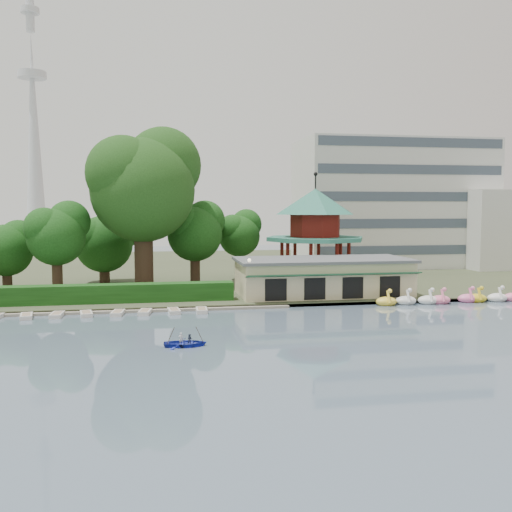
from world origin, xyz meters
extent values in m
plane|color=slate|center=(0.00, 0.00, 0.00)|extent=(220.00, 220.00, 0.00)
cube|color=#424930|center=(0.00, 52.00, 0.20)|extent=(220.00, 70.00, 0.40)
cube|color=gray|center=(0.00, 17.30, 0.15)|extent=(220.00, 0.60, 0.30)
cube|color=gray|center=(-12.00, 17.20, 0.12)|extent=(34.00, 1.60, 0.24)
cube|color=beige|center=(10.00, 22.00, 2.20)|extent=(18.00, 8.00, 3.60)
cube|color=#595B5E|center=(10.00, 22.00, 4.15)|extent=(18.60, 8.60, 0.30)
cube|color=#194C2D|center=(10.00, 17.70, 3.00)|extent=(18.00, 1.59, 0.45)
cylinder|color=beige|center=(12.00, 32.00, 1.00)|extent=(10.40, 10.40, 1.20)
cylinder|color=#2D7460|center=(12.00, 32.00, 5.85)|extent=(12.40, 12.40, 0.50)
cylinder|color=maroon|center=(12.00, 32.00, 7.50)|extent=(6.40, 6.40, 2.80)
cone|color=#2D7460|center=(12.00, 32.00, 10.50)|extent=(10.00, 10.00, 3.20)
cylinder|color=black|center=(12.00, 32.00, 13.00)|extent=(0.16, 0.16, 1.80)
cube|color=silver|center=(30.00, 50.00, 10.40)|extent=(30.00, 14.00, 20.00)
cube|color=silver|center=(46.00, 44.00, 6.40)|extent=(14.00, 10.00, 12.00)
cone|color=silver|center=(-42.00, 140.00, 30.00)|extent=(6.00, 6.00, 60.00)
cylinder|color=silver|center=(-42.00, 140.00, 48.00)|extent=(8.00, 8.00, 2.00)
cylinder|color=silver|center=(-42.00, 140.00, 66.00)|extent=(5.20, 5.20, 1.60)
cube|color=#1A4B15|center=(-15.00, 20.50, 1.30)|extent=(30.00, 2.00, 1.80)
cylinder|color=black|center=(1.50, 19.00, 2.40)|extent=(0.12, 0.12, 4.00)
sphere|color=beige|center=(1.50, 19.00, 4.50)|extent=(0.36, 0.36, 0.36)
cylinder|color=#3A281C|center=(-9.00, 28.00, 4.95)|extent=(2.08, 2.08, 9.09)
sphere|color=#214A17|center=(-9.00, 28.00, 11.67)|extent=(11.55, 11.55, 11.55)
sphere|color=#214A17|center=(-6.69, 29.73, 14.58)|extent=(8.66, 8.66, 8.66)
sphere|color=#214A17|center=(-11.02, 26.84, 13.49)|extent=(8.09, 8.09, 8.09)
cylinder|color=#3A281C|center=(-18.00, 26.00, 2.92)|extent=(1.09, 1.09, 5.03)
sphere|color=#1A4B15|center=(-18.00, 26.00, 6.64)|extent=(6.03, 6.03, 6.03)
sphere|color=#1A4B15|center=(-16.79, 26.90, 8.25)|extent=(4.52, 4.52, 4.52)
sphere|color=#1A4B15|center=(-19.06, 25.40, 7.65)|extent=(4.22, 4.22, 4.22)
cylinder|color=#3A281C|center=(-24.00, 30.00, 2.27)|extent=(1.04, 1.04, 3.73)
sphere|color=#1A4B15|center=(-24.00, 30.00, 5.03)|extent=(5.76, 5.76, 5.76)
sphere|color=#1A4B15|center=(-22.85, 30.86, 6.22)|extent=(4.32, 4.32, 4.32)
cylinder|color=#3A281C|center=(-3.00, 32.00, 2.89)|extent=(1.19, 1.19, 4.97)
sphere|color=#1A4B15|center=(-3.00, 32.00, 6.57)|extent=(6.59, 6.59, 6.59)
sphere|color=#1A4B15|center=(-1.68, 32.99, 8.16)|extent=(4.94, 4.94, 4.94)
sphere|color=#1A4B15|center=(-4.15, 31.34, 7.56)|extent=(4.61, 4.61, 4.61)
cylinder|color=#3A281C|center=(3.00, 36.00, 2.70)|extent=(0.96, 0.96, 4.59)
sphere|color=#1A4B15|center=(3.00, 36.00, 6.09)|extent=(5.34, 5.34, 5.34)
sphere|color=#1A4B15|center=(4.07, 36.80, 7.56)|extent=(4.01, 4.01, 4.01)
sphere|color=#1A4B15|center=(2.07, 35.47, 7.01)|extent=(3.74, 3.74, 3.74)
cylinder|color=#3A281C|center=(-14.00, 36.00, 2.35)|extent=(1.27, 1.27, 3.90)
sphere|color=#1A4B15|center=(-14.00, 36.00, 5.24)|extent=(7.06, 7.06, 7.06)
sphere|color=#1A4B15|center=(-12.59, 37.06, 6.49)|extent=(5.29, 5.29, 5.29)
sphere|color=#1A4B15|center=(-15.24, 35.29, 6.02)|extent=(4.94, 4.94, 4.94)
ellipsoid|color=yellow|center=(14.98, 16.46, 0.35)|extent=(2.16, 1.44, 0.99)
cylinder|color=yellow|center=(14.98, 15.91, 0.90)|extent=(0.26, 0.79, 1.29)
sphere|color=yellow|center=(14.98, 15.61, 1.55)|extent=(0.44, 0.44, 0.44)
ellipsoid|color=white|center=(17.14, 16.61, 0.35)|extent=(2.16, 1.44, 0.99)
cylinder|color=white|center=(17.14, 16.06, 0.90)|extent=(0.26, 0.79, 1.29)
sphere|color=white|center=(17.14, 15.76, 1.55)|extent=(0.44, 0.44, 0.44)
ellipsoid|color=white|center=(19.49, 16.50, 0.35)|extent=(2.16, 1.44, 0.99)
cylinder|color=white|center=(19.49, 15.95, 0.90)|extent=(0.26, 0.79, 1.29)
sphere|color=white|center=(19.49, 15.65, 1.55)|extent=(0.44, 0.44, 0.44)
ellipsoid|color=pink|center=(20.79, 16.47, 0.35)|extent=(2.16, 1.44, 0.99)
cylinder|color=pink|center=(20.79, 15.92, 0.90)|extent=(0.26, 0.79, 1.29)
sphere|color=pink|center=(20.79, 15.62, 1.55)|extent=(0.44, 0.44, 0.44)
ellipsoid|color=pink|center=(24.06, 16.79, 0.35)|extent=(2.16, 1.44, 0.99)
cylinder|color=pink|center=(24.06, 16.24, 0.90)|extent=(0.26, 0.79, 1.29)
sphere|color=pink|center=(24.06, 15.94, 1.55)|extent=(0.44, 0.44, 0.44)
ellipsoid|color=yellow|center=(25.01, 16.73, 0.35)|extent=(2.16, 1.44, 0.99)
cylinder|color=yellow|center=(25.01, 16.18, 0.90)|extent=(0.26, 0.79, 1.29)
sphere|color=yellow|center=(25.01, 15.88, 1.55)|extent=(0.44, 0.44, 0.44)
ellipsoid|color=white|center=(27.32, 16.67, 0.35)|extent=(2.16, 1.44, 0.99)
cylinder|color=white|center=(27.32, 16.12, 0.90)|extent=(0.26, 0.79, 1.29)
sphere|color=white|center=(27.32, 15.82, 1.55)|extent=(0.44, 0.44, 0.44)
cube|color=silver|center=(-19.03, 15.62, 0.18)|extent=(1.36, 2.43, 0.36)
cube|color=silver|center=(-16.46, 15.76, 0.18)|extent=(1.08, 2.33, 0.36)
cube|color=silver|center=(-13.95, 15.81, 0.18)|extent=(1.38, 2.44, 0.36)
cube|color=silver|center=(-11.16, 15.78, 0.18)|extent=(1.26, 2.40, 0.36)
cube|color=silver|center=(-8.74, 15.81, 0.18)|extent=(1.31, 2.42, 0.36)
cube|color=silver|center=(-6.10, 15.90, 0.18)|extent=(1.21, 2.38, 0.36)
cube|color=silver|center=(-3.55, 15.79, 0.18)|extent=(1.07, 2.33, 0.36)
imported|color=#2230AC|center=(-5.74, 2.87, 0.44)|extent=(4.37, 3.23, 0.87)
imported|color=silver|center=(-6.04, 3.07, 0.51)|extent=(0.31, 0.21, 0.83)
imported|color=#353F53|center=(-5.44, 2.67, 0.50)|extent=(0.41, 0.32, 0.80)
cylinder|color=#3A281C|center=(-6.94, 2.87, 0.35)|extent=(0.94, 0.29, 2.01)
cylinder|color=#3A281C|center=(-4.54, 2.87, 0.35)|extent=(0.94, 0.29, 2.01)
camera|label=1|loc=(-7.75, -36.80, 9.69)|focal=40.00mm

